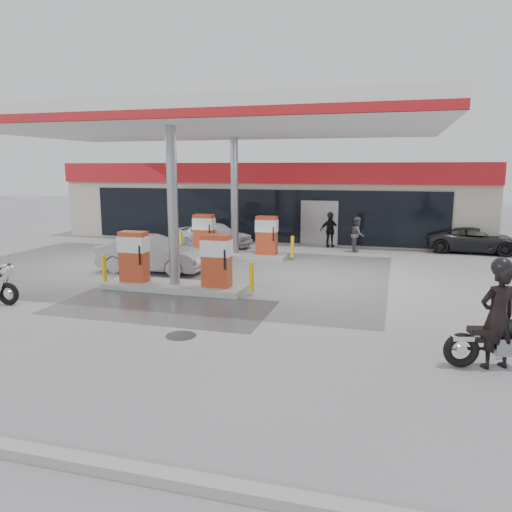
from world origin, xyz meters
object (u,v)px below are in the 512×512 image
Objects in this scene: biker_walking at (330,231)px; main_motorcycle at (506,342)px; hatchback_silver at (152,254)px; sedan_white at (215,234)px; pump_island_far at (235,240)px; attendant at (357,234)px; pump_island_near at (175,267)px; biker_main at (497,317)px; parked_car_left at (192,224)px; parked_car_right at (475,240)px.

main_motorcycle is at bearing -88.46° from biker_walking.
sedan_white is at bearing -1.57° from hatchback_silver.
attendant is (4.91, 2.80, 0.08)m from pump_island_far.
sedan_white is (-1.73, 8.20, -0.09)m from pump_island_near.
main_motorcycle is 1.11× the size of biker_main.
biker_main is at bearing -131.96° from sedan_white.
biker_walking is at bearing 96.51° from main_motorcycle.
pump_island_far is 1.23× the size of parked_car_left.
attendant is at bearing 60.82° from pump_island_near.
attendant is (4.91, 8.80, 0.08)m from pump_island_near.
sedan_white is at bearing 92.46° from attendant.
pump_island_near is at bearing -157.57° from parked_car_left.
parked_car_right is (5.09, 1.20, -0.22)m from attendant.
parked_car_left is 2.64× the size of biker_walking.
main_motorcycle is at bearing -138.58° from parked_car_left.
pump_island_near reaches higher than parked_car_left.
parked_car_left is 14.64m from parked_car_right.
sedan_white is 11.87m from parked_car_right.
hatchback_silver reaches higher than parked_car_right.
main_motorcycle is at bearing 177.89° from parked_car_right.
pump_island_far is at bearing -133.71° from sedan_white.
attendant is at bearing 92.45° from main_motorcycle.
pump_island_near is 10.08m from attendant.
pump_island_far is 4.25m from hatchback_silver.
pump_island_far is 2.56× the size of biker_main.
pump_island_far is at bearing 90.00° from pump_island_near.
pump_island_near is 14.14m from parked_car_right.
biker_main reaches higher than hatchback_silver.
biker_walking is (-1.38, 1.00, 0.00)m from attendant.
main_motorcycle is 1.41× the size of biker_walking.
biker_walking reaches higher than parked_car_left.
pump_island_near is 6.00m from pump_island_far.
parked_car_right is (1.30, 13.98, 0.05)m from main_motorcycle.
sedan_white is (-10.24, 12.24, -0.39)m from biker_main.
pump_island_far reaches higher than attendant.
biker_main is 14.70m from biker_walking.
attendant is (-3.79, 12.78, 0.27)m from main_motorcycle.
attendant is 1.71m from biker_walking.
hatchback_silver is at bearing 126.43° from parked_car_right.
hatchback_silver is at bearing 130.96° from pump_island_near.
attendant is (-3.59, 12.84, -0.22)m from biker_main.
attendant is 5.23m from parked_car_right.
biker_main is (8.51, -4.04, 0.29)m from pump_island_near.
pump_island_near reaches higher than attendant.
main_motorcycle is 0.56× the size of hatchback_silver.
pump_island_far reaches higher than parked_car_left.
biker_main is (8.51, -10.04, 0.29)m from pump_island_far.
hatchback_silver is at bearing -163.32° from parked_car_left.
pump_island_far is at bearing 116.97° from attendant.
attendant is 0.39× the size of parked_car_right.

